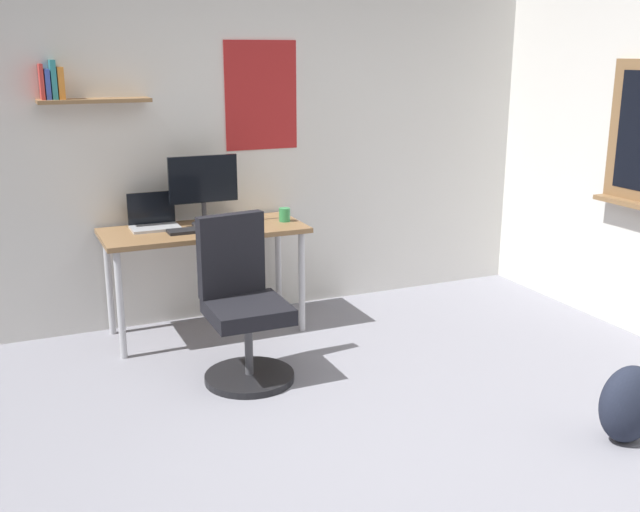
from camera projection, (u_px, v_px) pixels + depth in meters
name	position (u px, v px, depth m)	size (l,w,h in m)	color
ground_plane	(384.00, 479.00, 3.33)	(5.20, 5.20, 0.00)	gray
wall_back	(219.00, 133.00, 5.15)	(5.00, 0.30, 2.60)	silver
desk	(204.00, 240.00, 4.91)	(1.32, 0.57, 0.73)	olive
office_chair	(243.00, 311.00, 4.28)	(0.52, 0.52, 0.95)	black
laptop	(154.00, 220.00, 4.89)	(0.31, 0.21, 0.23)	#ADAFB5
monitor_primary	(203.00, 185.00, 4.91)	(0.46, 0.17, 0.46)	#38383D
keyboard	(197.00, 230.00, 4.80)	(0.37, 0.13, 0.02)	black
computer_mouse	(238.00, 225.00, 4.91)	(0.10, 0.06, 0.03)	#262628
coffee_mug	(285.00, 215.00, 5.08)	(0.08, 0.08, 0.09)	#338C4C
backpack	(629.00, 404.00, 3.61)	(0.32, 0.22, 0.39)	#1E2333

